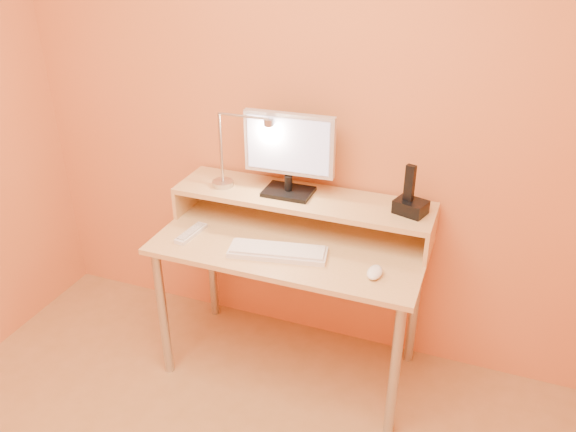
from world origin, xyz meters
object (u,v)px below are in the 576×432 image
at_px(remote_control, 191,233).
at_px(lamp_base, 223,183).
at_px(phone_dock, 411,207).
at_px(mouse, 375,272).
at_px(keyboard, 278,252).
at_px(monitor_panel, 289,144).

bearing_deg(remote_control, lamp_base, 81.14).
relative_size(phone_dock, mouse, 1.22).
height_order(keyboard, mouse, mouse).
bearing_deg(lamp_base, keyboard, -33.17).
xyz_separation_m(monitor_panel, mouse, (0.48, -0.30, -0.38)).
bearing_deg(monitor_panel, remote_control, -147.25).
xyz_separation_m(lamp_base, keyboard, (0.37, -0.24, -0.16)).
relative_size(monitor_panel, keyboard, 0.98).
height_order(keyboard, remote_control, keyboard).
height_order(monitor_panel, mouse, monitor_panel).
bearing_deg(lamp_base, remote_control, -104.80).
distance_m(lamp_base, mouse, 0.85).
bearing_deg(mouse, monitor_panel, 149.62).
height_order(monitor_panel, keyboard, monitor_panel).
bearing_deg(remote_control, monitor_panel, 40.98).
relative_size(monitor_panel, phone_dock, 3.18).
xyz_separation_m(phone_dock, remote_control, (-0.94, -0.26, -0.18)).
distance_m(monitor_panel, keyboard, 0.48).
height_order(monitor_panel, phone_dock, monitor_panel).
bearing_deg(keyboard, phone_dock, 17.78).
bearing_deg(keyboard, lamp_base, 136.19).
xyz_separation_m(keyboard, remote_control, (-0.43, 0.02, -0.00)).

